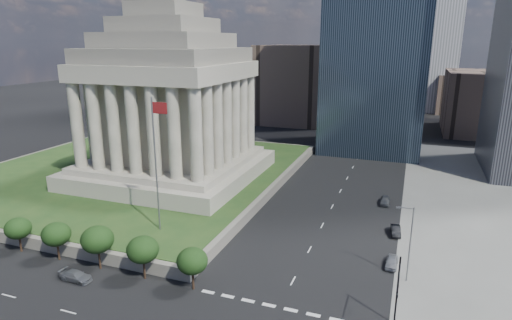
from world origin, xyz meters
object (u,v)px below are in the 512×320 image
at_px(street_lamp_north, 409,240).
at_px(parked_sedan_far, 385,200).
at_px(suv_grey, 76,276).
at_px(parked_sedan_near, 392,262).
at_px(war_memorial, 168,83).
at_px(flagpole, 156,158).
at_px(traffic_signal_ne, 397,290).
at_px(parked_sedan_mid, 396,231).

relative_size(street_lamp_north, parked_sedan_far, 2.35).
xyz_separation_m(suv_grey, parked_sedan_near, (37.40, 17.59, 0.01)).
distance_m(war_memorial, flagpole, 28.16).
xyz_separation_m(traffic_signal_ne, street_lamp_north, (0.83, 11.30, 0.41)).
bearing_deg(traffic_signal_ne, suv_grey, -175.32).
distance_m(flagpole, traffic_signal_ne, 36.69).
height_order(suv_grey, parked_sedan_far, parked_sedan_far).
relative_size(traffic_signal_ne, suv_grey, 1.82).
bearing_deg(suv_grey, parked_sedan_near, -63.35).
height_order(flagpole, parked_sedan_mid, flagpole).
xyz_separation_m(traffic_signal_ne, parked_sedan_near, (-1.00, 14.45, -4.60)).
relative_size(flagpole, parked_sedan_near, 5.25).
bearing_deg(street_lamp_north, war_memorial, 154.08).
bearing_deg(suv_grey, war_memorial, 13.66).
distance_m(flagpole, parked_sedan_near, 35.82).
bearing_deg(war_memorial, parked_sedan_far, 4.79).
xyz_separation_m(flagpole, suv_grey, (-4.07, -13.45, -12.48)).
distance_m(traffic_signal_ne, parked_sedan_mid, 25.38).
xyz_separation_m(flagpole, parked_sedan_near, (33.33, 4.14, -12.47)).
xyz_separation_m(street_lamp_north, suv_grey, (-39.23, -14.45, -5.02)).
bearing_deg(traffic_signal_ne, parked_sedan_mid, 92.30).
height_order(traffic_signal_ne, suv_grey, traffic_signal_ne).
bearing_deg(parked_sedan_near, flagpole, -170.66).
relative_size(street_lamp_north, parked_sedan_mid, 2.48).
xyz_separation_m(parked_sedan_mid, parked_sedan_far, (-2.50, 12.96, 0.06)).
bearing_deg(traffic_signal_ne, parked_sedan_far, 95.28).
distance_m(traffic_signal_ne, parked_sedan_near, 15.20).
bearing_deg(flagpole, traffic_signal_ne, -16.71).
relative_size(parked_sedan_mid, parked_sedan_far, 0.95).
distance_m(suv_grey, parked_sedan_near, 41.33).
bearing_deg(war_memorial, traffic_signal_ne, -36.42).
distance_m(street_lamp_north, parked_sedan_mid, 14.64).
bearing_deg(flagpole, parked_sedan_near, 7.09).
xyz_separation_m(street_lamp_north, parked_sedan_far, (-4.33, 26.60, -4.94)).
xyz_separation_m(war_memorial, traffic_signal_ne, (46.50, -34.30, -16.15)).
height_order(parked_sedan_mid, parked_sedan_far, parked_sedan_far).
height_order(war_memorial, parked_sedan_far, war_memorial).
relative_size(parked_sedan_near, parked_sedan_mid, 0.95).
bearing_deg(street_lamp_north, parked_sedan_far, 99.24).
height_order(war_memorial, street_lamp_north, war_memorial).
relative_size(suv_grey, parked_sedan_near, 1.15).
bearing_deg(parked_sedan_far, street_lamp_north, -81.71).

